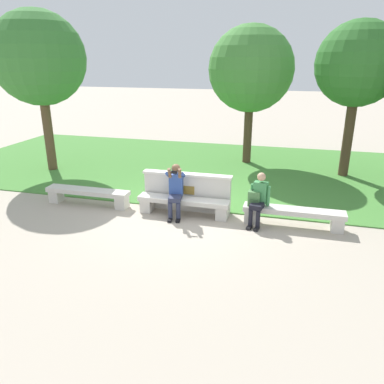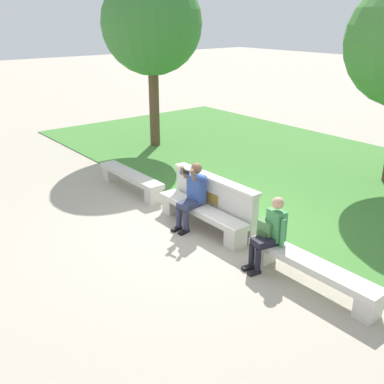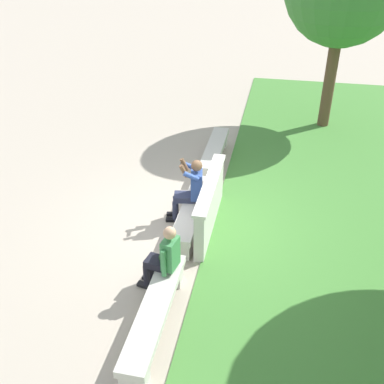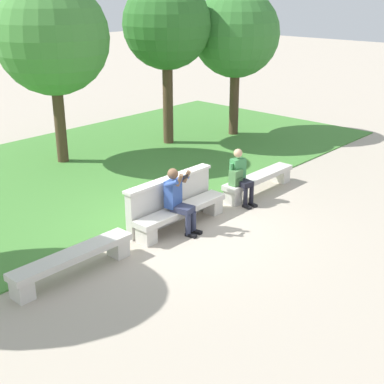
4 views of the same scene
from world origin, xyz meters
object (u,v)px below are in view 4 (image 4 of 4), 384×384
(person_distant, at_px, (240,175))
(backpack, at_px, (236,178))
(bench_main, at_px, (73,260))
(bench_near, at_px, (182,213))
(bench_mid, at_px, (259,180))
(tree_right_background, at_px, (167,26))
(person_photographer, at_px, (178,197))
(tree_far_back, at_px, (52,38))
(tree_behind_wall, at_px, (236,34))

(person_distant, xyz_separation_m, backpack, (-0.12, 0.03, -0.05))
(bench_main, xyz_separation_m, bench_near, (2.70, 0.00, 0.00))
(bench_mid, distance_m, tree_right_background, 5.90)
(person_photographer, distance_m, tree_far_back, 6.27)
(bench_mid, distance_m, person_photographer, 2.91)
(tree_behind_wall, xyz_separation_m, tree_far_back, (-5.61, 1.71, 0.14))
(bench_mid, relative_size, tree_right_background, 0.48)
(bench_near, distance_m, tree_far_back, 6.37)
(tree_behind_wall, relative_size, tree_right_background, 0.95)
(bench_main, relative_size, tree_right_background, 0.48)
(person_photographer, height_order, person_distant, person_photographer)
(bench_near, distance_m, person_photographer, 0.47)
(backpack, xyz_separation_m, tree_far_back, (-0.84, 5.53, 2.78))
(bench_near, xyz_separation_m, tree_behind_wall, (6.53, 3.79, 2.95))
(bench_main, bearing_deg, tree_right_background, 33.51)
(backpack, bearing_deg, tree_behind_wall, 38.67)
(bench_mid, xyz_separation_m, tree_behind_wall, (3.83, 3.79, 2.95))
(backpack, bearing_deg, person_distant, -14.51)
(bench_main, relative_size, person_photographer, 1.78)
(tree_far_back, bearing_deg, bench_near, -99.51)
(bench_mid, height_order, tree_far_back, tree_far_back)
(bench_mid, height_order, backpack, backpack)
(bench_mid, relative_size, person_distant, 1.86)
(person_photographer, bearing_deg, tree_far_back, 78.81)
(bench_main, distance_m, bench_mid, 5.40)
(tree_right_background, bearing_deg, tree_behind_wall, -21.00)
(bench_main, bearing_deg, backpack, -0.44)
(tree_right_background, distance_m, tree_far_back, 3.50)
(tree_behind_wall, relative_size, tree_far_back, 0.95)
(tree_behind_wall, bearing_deg, bench_main, -157.71)
(bench_main, xyz_separation_m, tree_far_back, (3.62, 5.49, 3.09))
(person_distant, height_order, backpack, person_distant)
(bench_main, relative_size, backpack, 5.49)
(person_photographer, relative_size, person_distant, 1.05)
(bench_near, bearing_deg, tree_right_background, 47.13)
(tree_behind_wall, distance_m, tree_far_back, 5.87)
(person_distant, distance_m, tree_right_background, 6.04)
(bench_main, xyz_separation_m, tree_right_background, (7.01, 4.64, 3.27))
(bench_near, relative_size, person_photographer, 1.78)
(person_distant, bearing_deg, bench_mid, 4.52)
(person_distant, bearing_deg, backpack, 165.49)
(bench_near, bearing_deg, tree_behind_wall, 30.09)
(person_photographer, bearing_deg, tree_behind_wall, 29.90)
(person_photographer, height_order, tree_behind_wall, tree_behind_wall)
(tree_behind_wall, bearing_deg, bench_near, -149.91)
(bench_near, bearing_deg, person_photographer, -157.12)
(bench_mid, xyz_separation_m, person_distant, (-0.82, -0.06, 0.36))
(bench_main, bearing_deg, bench_mid, 0.00)
(person_distant, relative_size, tree_behind_wall, 0.27)
(bench_mid, bearing_deg, tree_right_background, 70.90)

